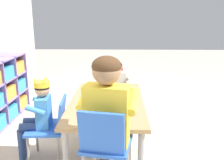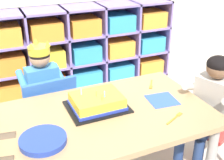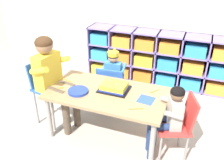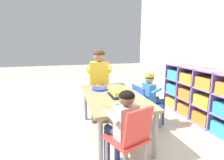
{
  "view_description": "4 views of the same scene",
  "coord_description": "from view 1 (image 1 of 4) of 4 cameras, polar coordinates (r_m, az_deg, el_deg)",
  "views": [
    {
      "loc": [
        -2.3,
        -0.12,
        1.34
      ],
      "look_at": [
        0.08,
        -0.05,
        0.73
      ],
      "focal_mm": 40.43,
      "sensor_mm": 36.0,
      "label": 1
    },
    {
      "loc": [
        -0.45,
        -1.25,
        1.4
      ],
      "look_at": [
        0.09,
        -0.04,
        0.76
      ],
      "focal_mm": 47.53,
      "sensor_mm": 36.0,
      "label": 2
    },
    {
      "loc": [
        0.86,
        -2.09,
        1.9
      ],
      "look_at": [
        0.04,
        0.03,
        0.69
      ],
      "focal_mm": 39.54,
      "sensor_mm": 36.0,
      "label": 3
    },
    {
      "loc": [
        2.07,
        -0.58,
        1.19
      ],
      "look_at": [
        0.04,
        -0.03,
        0.75
      ],
      "focal_mm": 28.34,
      "sensor_mm": 36.0,
      "label": 4
    }
  ],
  "objects": [
    {
      "name": "paper_plate_stack",
      "position": [
        2.15,
        1.51,
        -6.88
      ],
      "size": [
        0.22,
        0.22,
        0.03
      ],
      "primitive_type": "cylinder",
      "color": "#233DA3",
      "rests_on": "activity_table"
    },
    {
      "name": "fork_beside_plate_stack",
      "position": [
        1.94,
        -4.21,
        -9.7
      ],
      "size": [
        0.13,
        0.04,
        0.0
      ],
      "rotation": [
        0.0,
        0.0,
        2.94
      ],
      "color": "orange",
      "rests_on": "activity_table"
    },
    {
      "name": "fork_scattered_mid_table",
      "position": [
        2.8,
        3.07,
        -2.12
      ],
      "size": [
        0.13,
        0.07,
        0.0
      ],
      "rotation": [
        0.0,
        0.0,
        3.58
      ],
      "color": "orange",
      "rests_on": "activity_table"
    },
    {
      "name": "activity_table",
      "position": [
        2.45,
        -1.15,
        -6.0
      ],
      "size": [
        1.27,
        0.7,
        0.55
      ],
      "color": "#A37F56",
      "rests_on": "ground"
    },
    {
      "name": "classroom_chair_guest_side",
      "position": [
        3.22,
        0.69,
        -2.63
      ],
      "size": [
        0.42,
        0.4,
        0.69
      ],
      "rotation": [
        0.0,
        0.0,
        -1.21
      ],
      "color": "red",
      "rests_on": "ground"
    },
    {
      "name": "paper_napkin_square",
      "position": [
        2.84,
        -0.78,
        -1.87
      ],
      "size": [
        0.17,
        0.17,
        0.0
      ],
      "primitive_type": "cube",
      "rotation": [
        0.0,
        0.0,
        -0.1
      ],
      "color": "#3356B7",
      "rests_on": "activity_table"
    },
    {
      "name": "classroom_chair_blue",
      "position": [
        2.45,
        -13.45,
        -9.7
      ],
      "size": [
        0.4,
        0.37,
        0.61
      ],
      "rotation": [
        0.0,
        0.0,
        3.22
      ],
      "color": "blue",
      "rests_on": "ground"
    },
    {
      "name": "classroom_chair_adult_side",
      "position": [
        1.76,
        -1.59,
        -14.82
      ],
      "size": [
        0.4,
        0.37,
        0.77
      ],
      "rotation": [
        0.0,
        0.0,
        1.39
      ],
      "color": "blue",
      "rests_on": "ground"
    },
    {
      "name": "fork_at_table_front_edge",
      "position": [
        1.94,
        1.73,
        -9.75
      ],
      "size": [
        0.11,
        0.11,
        0.0
      ],
      "rotation": [
        0.0,
        0.0,
        3.91
      ],
      "color": "orange",
      "rests_on": "activity_table"
    },
    {
      "name": "guest_at_table_side",
      "position": [
        3.09,
        1.35,
        -1.25
      ],
      "size": [
        0.34,
        0.34,
        0.8
      ],
      "rotation": [
        0.0,
        0.0,
        -1.21
      ],
      "color": "#B2ADA3",
      "rests_on": "ground"
    },
    {
      "name": "adult_helper_seated",
      "position": [
        1.78,
        -0.72,
        -7.24
      ],
      "size": [
        0.46,
        0.44,
        1.09
      ],
      "rotation": [
        0.0,
        0.0,
        1.39
      ],
      "color": "yellow",
      "rests_on": "ground"
    },
    {
      "name": "child_with_crown",
      "position": [
        2.42,
        -16.19,
        -6.61
      ],
      "size": [
        0.31,
        0.31,
        0.81
      ],
      "rotation": [
        0.0,
        0.0,
        3.22
      ],
      "color": "#3D7FBC",
      "rests_on": "ground"
    },
    {
      "name": "fork_near_cake_tray",
      "position": [
        2.89,
        -4.53,
        -1.6
      ],
      "size": [
        0.08,
        0.11,
        0.0
      ],
      "rotation": [
        0.0,
        0.0,
        0.98
      ],
      "color": "orange",
      "rests_on": "activity_table"
    },
    {
      "name": "birthday_cake_on_tray",
      "position": [
        2.47,
        -2.88,
        -3.58
      ],
      "size": [
        0.33,
        0.26,
        0.11
      ],
      "color": "black",
      "rests_on": "activity_table"
    },
    {
      "name": "ground",
      "position": [
        2.66,
        -1.1,
        -15.91
      ],
      "size": [
        16.0,
        16.0,
        0.0
      ],
      "primitive_type": "plane",
      "color": "#BCB2A3"
    }
  ]
}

